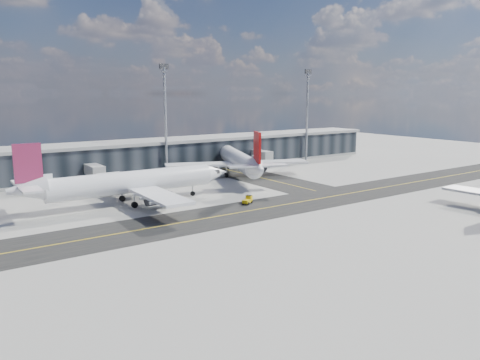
{
  "coord_description": "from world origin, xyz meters",
  "views": [
    {
      "loc": [
        -54.12,
        -63.97,
        21.34
      ],
      "look_at": [
        -3.67,
        8.59,
        5.0
      ],
      "focal_mm": 35.0,
      "sensor_mm": 36.0,
      "label": 1
    }
  ],
  "objects_px": {
    "airliner_redtail": "(239,160)",
    "baggage_tug": "(248,200)",
    "airliner_af": "(130,183)",
    "service_van": "(215,174)"
  },
  "relations": [
    {
      "from": "baggage_tug",
      "to": "service_van",
      "type": "relative_size",
      "value": 0.51
    },
    {
      "from": "airliner_redtail",
      "to": "service_van",
      "type": "relative_size",
      "value": 7.75
    },
    {
      "from": "airliner_redtail",
      "to": "service_van",
      "type": "distance_m",
      "value": 7.08
    },
    {
      "from": "airliner_redtail",
      "to": "service_van",
      "type": "bearing_deg",
      "value": 167.1
    },
    {
      "from": "airliner_redtail",
      "to": "baggage_tug",
      "type": "relative_size",
      "value": 15.15
    },
    {
      "from": "airliner_af",
      "to": "service_van",
      "type": "relative_size",
      "value": 7.97
    },
    {
      "from": "airliner_af",
      "to": "airliner_redtail",
      "type": "height_order",
      "value": "airliner_redtail"
    },
    {
      "from": "airliner_redtail",
      "to": "service_van",
      "type": "height_order",
      "value": "airliner_redtail"
    },
    {
      "from": "airliner_redtail",
      "to": "baggage_tug",
      "type": "distance_m",
      "value": 30.5
    },
    {
      "from": "airliner_redtail",
      "to": "airliner_af",
      "type": "bearing_deg",
      "value": -137.7
    }
  ]
}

